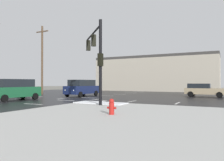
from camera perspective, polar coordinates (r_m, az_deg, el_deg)
ground_plane at (r=22.99m, az=-8.75°, el=-4.82°), size 120.00×120.00×0.00m
road_asphalt at (r=22.99m, az=-8.75°, el=-4.80°), size 44.00×44.00×0.02m
sidewalk_corner at (r=6.90m, az=14.29°, el=-14.56°), size 18.00×18.00×0.14m
snow_strip_curbside at (r=16.90m, az=-3.02°, el=-5.83°), size 4.00×1.60×0.06m
lane_markings at (r=21.17m, az=-8.31°, el=-5.14°), size 36.15×36.15×0.01m
traffic_signal_mast at (r=17.19m, az=-4.20°, el=7.75°), size 4.04×4.31×6.06m
fire_hydrant at (r=11.01m, az=-0.11°, el=-6.79°), size 0.48×0.26×0.79m
strip_building_background at (r=45.28m, az=11.29°, el=1.70°), size 23.49×8.00×6.90m
suv_navy at (r=27.36m, az=-7.82°, el=-1.84°), size 2.29×4.89×2.03m
sedan_tan at (r=28.08m, az=22.74°, el=-2.26°), size 4.56×2.06×1.58m
suv_green at (r=22.97m, az=-24.07°, el=-2.07°), size 2.44×4.94×2.03m
sedan_silver at (r=30.07m, az=-22.42°, el=-2.14°), size 2.38×4.66×1.58m
utility_pole_far at (r=33.34m, az=-17.73°, el=5.44°), size 2.20×0.28×9.89m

